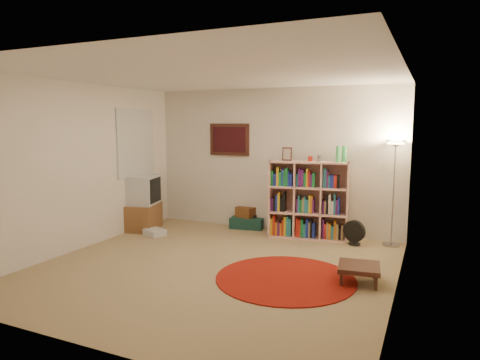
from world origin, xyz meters
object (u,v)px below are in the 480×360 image
Objects in this scene: side_table at (359,268)px; tv_stand at (144,204)px; bookshelf at (307,201)px; floor_lamp at (395,158)px; floor_fan at (354,233)px; suitcase at (248,223)px.

tv_stand is at bearing 164.68° from side_table.
tv_stand is 1.81× the size of side_table.
bookshelf reaches higher than tv_stand.
side_table is at bearing -96.57° from floor_lamp.
tv_stand reaches higher than floor_fan.
tv_stand is (-2.82, -0.64, -0.15)m from bookshelf.
suitcase is at bearing 139.44° from side_table.
bookshelf is at bearing -19.98° from suitcase.
side_table is (0.32, -1.61, -0.02)m from floor_fan.
bookshelf reaches higher than suitcase.
bookshelf is 1.52m from floor_lamp.
floor_lamp reaches higher than floor_fan.
suitcase is 3.02m from side_table.
floor_lamp is (1.33, 0.10, 0.75)m from bookshelf.
floor_fan is 1.64m from side_table.
bookshelf is at bearing -1.17° from tv_stand.
bookshelf is 2.90m from tv_stand.
floor_lamp is at bearing -11.58° from suitcase.
suitcase is at bearing 176.61° from floor_lamp.
bookshelf is 1.31m from suitcase.
bookshelf is 3.89× the size of floor_fan.
side_table is (-0.21, -1.81, -1.18)m from floor_lamp.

